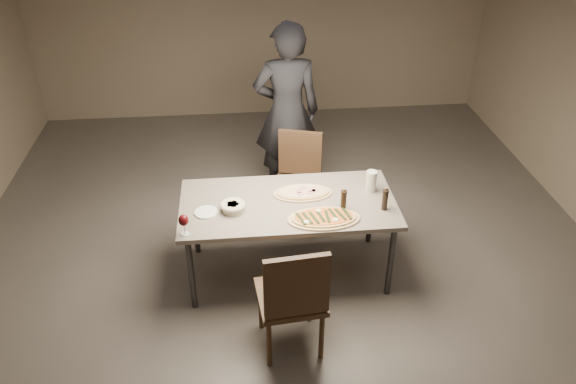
{
  "coord_description": "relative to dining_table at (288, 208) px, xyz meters",
  "views": [
    {
      "loc": [
        -0.39,
        -3.89,
        3.33
      ],
      "look_at": [
        0.0,
        0.0,
        0.85
      ],
      "focal_mm": 35.0,
      "sensor_mm": 36.0,
      "label": 1
    }
  ],
  "objects": [
    {
      "name": "pepper_mill_right",
      "position": [
        0.44,
        -0.16,
        0.15
      ],
      "size": [
        0.05,
        0.05,
        0.21
      ],
      "rotation": [
        0.0,
        0.0,
        0.05
      ],
      "color": "black",
      "rests_on": "dining_table"
    },
    {
      "name": "ham_pizza",
      "position": [
        0.14,
        0.11,
        0.07
      ],
      "size": [
        0.51,
        0.28,
        0.04
      ],
      "rotation": [
        0.0,
        0.0,
        0.02
      ],
      "color": "tan",
      "rests_on": "dining_table"
    },
    {
      "name": "carafe",
      "position": [
        0.72,
        0.11,
        0.15
      ],
      "size": [
        0.09,
        0.09,
        0.19
      ],
      "rotation": [
        0.0,
        0.0,
        -0.19
      ],
      "color": "silver",
      "rests_on": "dining_table"
    },
    {
      "name": "chair_near",
      "position": [
        -0.06,
        -0.93,
        -0.13
      ],
      "size": [
        0.52,
        0.52,
        1.01
      ],
      "rotation": [
        0.0,
        0.0,
        0.1
      ],
      "color": "#402B1B",
      "rests_on": "ground"
    },
    {
      "name": "bread_basket",
      "position": [
        -0.46,
        -0.08,
        0.1
      ],
      "size": [
        0.2,
        0.2,
        0.07
      ],
      "rotation": [
        0.0,
        0.0,
        -0.27
      ],
      "color": "beige",
      "rests_on": "dining_table"
    },
    {
      "name": "oil_dish",
      "position": [
        0.29,
        -0.19,
        0.07
      ],
      "size": [
        0.13,
        0.13,
        0.02
      ],
      "rotation": [
        0.0,
        0.0,
        0.19
      ],
      "color": "white",
      "rests_on": "dining_table"
    },
    {
      "name": "zucchini_pizza",
      "position": [
        0.26,
        -0.28,
        0.07
      ],
      "size": [
        0.58,
        0.32,
        0.05
      ],
      "rotation": [
        0.0,
        0.0,
        -0.08
      ],
      "color": "tan",
      "rests_on": "dining_table"
    },
    {
      "name": "pepper_mill_left",
      "position": [
        0.77,
        -0.18,
        0.15
      ],
      "size": [
        0.05,
        0.05,
        0.21
      ],
      "rotation": [
        0.0,
        0.0,
        0.28
      ],
      "color": "black",
      "rests_on": "dining_table"
    },
    {
      "name": "side_plate",
      "position": [
        -0.68,
        -0.09,
        0.06
      ],
      "size": [
        0.19,
        0.19,
        0.01
      ],
      "rotation": [
        0.0,
        0.0,
        -0.14
      ],
      "color": "white",
      "rests_on": "dining_table"
    },
    {
      "name": "chair_far",
      "position": [
        0.18,
        0.81,
        -0.16
      ],
      "size": [
        0.55,
        0.55,
        0.95
      ],
      "rotation": [
        0.0,
        0.0,
        2.86
      ],
      "color": "#402B1B",
      "rests_on": "ground"
    },
    {
      "name": "dining_table",
      "position": [
        0.0,
        0.0,
        0.0
      ],
      "size": [
        1.8,
        0.9,
        0.75
      ],
      "color": "slate",
      "rests_on": "ground"
    },
    {
      "name": "room",
      "position": [
        0.0,
        0.0,
        0.71
      ],
      "size": [
        7.0,
        7.0,
        7.0
      ],
      "color": "#554F49",
      "rests_on": "ground"
    },
    {
      "name": "wine_glass",
      "position": [
        -0.83,
        -0.37,
        0.18
      ],
      "size": [
        0.08,
        0.08,
        0.18
      ],
      "rotation": [
        0.0,
        0.0,
        -0.17
      ],
      "color": "silver",
      "rests_on": "dining_table"
    },
    {
      "name": "diner",
      "position": [
        0.12,
        1.37,
        0.25
      ],
      "size": [
        0.7,
        0.47,
        1.88
      ],
      "primitive_type": "imported",
      "rotation": [
        0.0,
        0.0,
        3.17
      ],
      "color": "black",
      "rests_on": "ground"
    }
  ]
}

